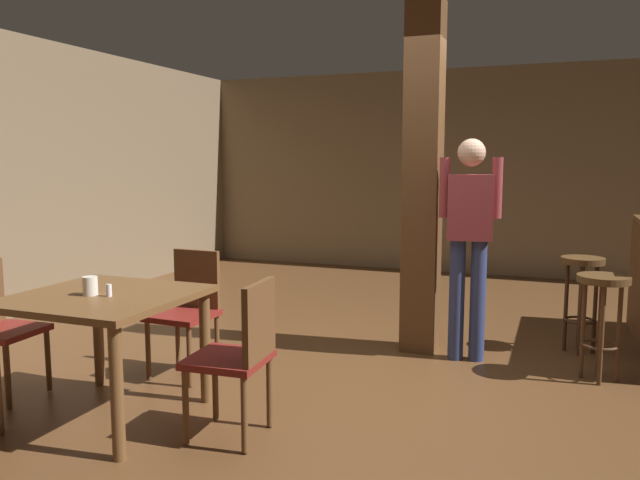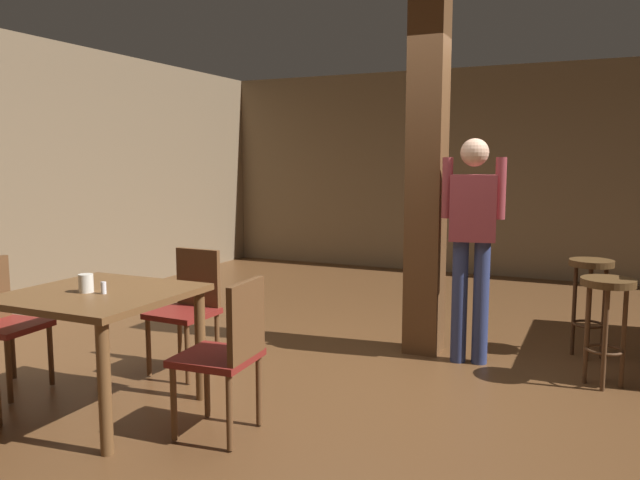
% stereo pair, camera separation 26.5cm
% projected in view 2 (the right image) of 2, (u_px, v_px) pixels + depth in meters
% --- Properties ---
extents(ground_plane, '(10.80, 10.80, 0.00)m').
position_uv_depth(ground_plane, '(390.00, 378.00, 4.49)').
color(ground_plane, brown).
extents(wall_back, '(8.00, 0.10, 2.80)m').
position_uv_depth(wall_back, '(496.00, 172.00, 8.38)').
color(wall_back, '#756047').
rests_on(wall_back, ground_plane).
extents(pillar, '(0.28, 0.28, 2.80)m').
position_uv_depth(pillar, '(427.00, 180.00, 4.95)').
color(pillar, brown).
rests_on(pillar, ground_plane).
extents(dining_table, '(1.00, 1.00, 0.76)m').
position_uv_depth(dining_table, '(100.00, 311.00, 3.80)').
color(dining_table, brown).
rests_on(dining_table, ground_plane).
extents(chair_west, '(0.44, 0.44, 0.89)m').
position_uv_depth(chair_west, '(0.00, 317.00, 4.19)').
color(chair_west, maroon).
rests_on(chair_west, ground_plane).
extents(chair_north, '(0.43, 0.43, 0.89)m').
position_uv_depth(chair_north, '(189.00, 304.00, 4.59)').
color(chair_north, maroon).
rests_on(chair_north, ground_plane).
extents(chair_east, '(0.45, 0.45, 0.89)m').
position_uv_depth(chair_east, '(228.00, 349.00, 3.48)').
color(chair_east, maroon).
rests_on(chair_east, ground_plane).
extents(napkin_cup, '(0.09, 0.09, 0.11)m').
position_uv_depth(napkin_cup, '(86.00, 283.00, 3.75)').
color(napkin_cup, silver).
rests_on(napkin_cup, dining_table).
extents(salt_shaker, '(0.03, 0.03, 0.07)m').
position_uv_depth(salt_shaker, '(104.00, 288.00, 3.71)').
color(salt_shaker, silver).
rests_on(salt_shaker, dining_table).
extents(standing_person, '(0.47, 0.26, 1.72)m').
position_uv_depth(standing_person, '(472.00, 234.00, 4.72)').
color(standing_person, maroon).
rests_on(standing_person, ground_plane).
extents(bar_stool_near, '(0.36, 0.36, 0.76)m').
position_uv_depth(bar_stool_near, '(607.00, 305.00, 4.27)').
color(bar_stool_near, '#4C3319').
rests_on(bar_stool_near, ground_plane).
extents(bar_stool_mid, '(0.34, 0.34, 0.78)m').
position_uv_depth(bar_stool_mid, '(590.00, 285.00, 4.91)').
color(bar_stool_mid, '#4C3319').
rests_on(bar_stool_mid, ground_plane).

